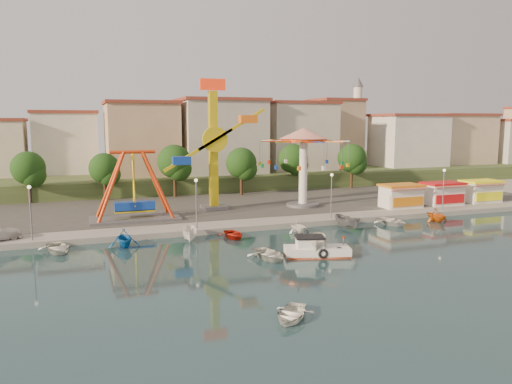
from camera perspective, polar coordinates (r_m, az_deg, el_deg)
name	(u,v)px	position (r m, az deg, el deg)	size (l,w,h in m)	color
ground	(321,258)	(44.28, 7.40, -7.46)	(200.00, 200.00, 0.00)	#15343B
quay_deck	(180,179)	(102.45, -8.64, 1.49)	(200.00, 100.00, 0.60)	#9E998E
asphalt_pad	(224,201)	(71.56, -3.63, -0.98)	(90.00, 28.00, 0.01)	#4C4944
hill_terrace	(176,171)	(107.21, -9.18, 2.41)	(200.00, 60.00, 3.00)	#384C26
pirate_ship_ride	(134,187)	(58.62, -13.78, 0.56)	(10.00, 5.00, 8.00)	#59595E
kamikaze_tower	(217,149)	(63.54, -4.44, 4.91)	(8.82, 3.10, 16.50)	#59595E
wave_swinger	(303,149)	(66.14, 5.44, 4.88)	(11.60, 11.60, 10.40)	#59595E
booth_left	(401,196)	(68.10, 16.24, -0.42)	(5.40, 3.78, 3.08)	white
booth_mid	(443,193)	(72.22, 20.54, -0.14)	(5.40, 3.78, 3.08)	white
booth_right	(481,191)	(76.66, 24.32, 0.10)	(5.40, 3.78, 3.08)	white
lamp_post_0	(31,214)	(51.80, -24.34, -2.34)	(0.14, 0.14, 5.00)	#59595E
lamp_post_1	(196,205)	(52.92, -6.82, -1.47)	(0.14, 0.14, 5.00)	#59595E
lamp_post_2	(331,197)	(58.57, 8.61, -0.59)	(0.14, 0.14, 5.00)	#59595E
lamp_post_3	(443,191)	(67.62, 20.62, 0.13)	(0.14, 0.14, 5.00)	#59595E
tree_0	(28,168)	(75.39, -24.60, 2.49)	(4.60, 4.60, 7.19)	#382314
tree_1	(104,168)	(74.51, -16.95, 2.61)	(4.35, 4.35, 6.80)	#382314
tree_2	(174,162)	(75.18, -9.31, 3.44)	(5.02, 5.02, 7.85)	#382314
tree_3	(241,163)	(76.28, -1.69, 3.34)	(4.68, 4.68, 7.32)	#382314
tree_4	(293,159)	(82.65, 4.27, 3.81)	(4.86, 4.86, 7.60)	#382314
tree_5	(352,158)	(85.65, 10.91, 3.81)	(4.83, 4.83, 7.54)	#382314
building_1	(66,149)	(89.39, -20.94, 4.63)	(12.33, 9.01, 8.63)	silver
building_2	(145,140)	(90.63, -12.61, 5.83)	(11.95, 9.28, 11.23)	tan
building_3	(225,145)	(90.40, -3.59, 5.35)	(12.59, 10.50, 9.20)	beige
building_4	(286,143)	(98.16, 3.45, 5.57)	(10.75, 9.23, 9.24)	beige
building_5	(351,138)	(102.48, 10.76, 6.10)	(12.77, 10.96, 11.21)	tan
building_6	(405,135)	(107.66, 16.63, 6.30)	(8.23, 8.98, 12.36)	silver
building_7	(435,142)	(118.91, 19.81, 5.42)	(11.59, 10.93, 8.76)	beige
building_8	(507,133)	(123.59, 26.80, 6.01)	(12.84, 9.28, 12.58)	beige
minaret	(357,118)	(107.44, 11.49, 8.27)	(2.80, 2.80, 18.00)	silver
cabin_motorboat	(316,250)	(44.55, 6.82, -6.64)	(6.09, 3.71, 2.01)	white
rowboat_a	(269,254)	(43.39, 1.54, -7.13)	(2.94, 4.12, 0.85)	silver
rowboat_b	(291,314)	(30.84, 4.00, -13.71)	(2.45, 3.42, 0.71)	white
skiff	(318,245)	(45.22, 7.08, -6.00)	(1.67, 4.44, 1.71)	silver
moored_boat_0	(58,248)	(49.05, -21.74, -5.94)	(2.90, 4.07, 0.84)	silver
moored_boat_1	(124,238)	(49.06, -14.86, -5.08)	(2.88, 3.34, 1.76)	#1462B1
moored_boat_2	(190,234)	(50.01, -7.54, -4.82)	(1.40, 3.73, 1.44)	white
moored_boat_3	(233,234)	(51.19, -2.61, -4.86)	(2.53, 3.55, 0.74)	red
moored_boat_4	(298,226)	(53.66, 4.85, -3.86)	(2.45, 2.84, 1.50)	white
moored_boat_5	(348,222)	(56.40, 10.42, -3.37)	(1.48, 3.93, 1.52)	#545459
moored_boat_6	(392,221)	(59.58, 15.29, -3.24)	(2.99, 4.18, 0.87)	white
moored_boat_7	(436,214)	(63.23, 19.89, -2.43)	(2.73, 3.16, 1.66)	#D55F12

